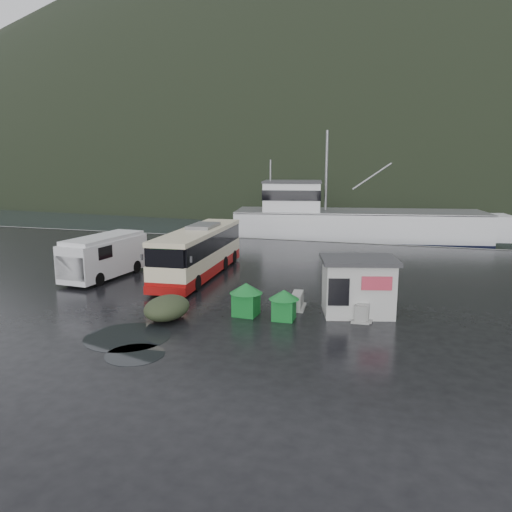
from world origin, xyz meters
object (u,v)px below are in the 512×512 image
(waste_bin_right, at_px, (246,315))
(coach_bus, at_px, (200,275))
(jersey_barrier_b, at_px, (297,308))
(ticket_kiosk, at_px, (357,314))
(jersey_barrier_c, at_px, (360,319))
(dome_tent, at_px, (167,319))
(waste_bin_left, at_px, (284,319))
(jersey_barrier_a, at_px, (365,318))
(fishing_trawler, at_px, (358,232))
(white_van, at_px, (106,278))

(waste_bin_right, bearing_deg, coach_bus, 127.61)
(jersey_barrier_b, bearing_deg, waste_bin_right, -139.30)
(ticket_kiosk, bearing_deg, jersey_barrier_c, -88.05)
(dome_tent, bearing_deg, jersey_barrier_c, 16.85)
(waste_bin_left, xyz_separation_m, waste_bin_right, (-1.84, 0.13, 0.00))
(coach_bus, xyz_separation_m, jersey_barrier_a, (10.63, -5.67, 0.00))
(waste_bin_right, distance_m, jersey_barrier_c, 5.24)
(dome_tent, distance_m, fishing_trawler, 31.28)
(jersey_barrier_b, bearing_deg, white_van, 167.06)
(ticket_kiosk, bearing_deg, coach_bus, 138.48)
(jersey_barrier_b, relative_size, jersey_barrier_c, 0.95)
(coach_bus, distance_m, white_van, 5.74)
(jersey_barrier_b, bearing_deg, fishing_trawler, 89.34)
(waste_bin_left, height_order, jersey_barrier_a, waste_bin_left)
(waste_bin_left, distance_m, ticket_kiosk, 3.60)
(ticket_kiosk, distance_m, jersey_barrier_a, 0.66)
(waste_bin_left, distance_m, fishing_trawler, 29.31)
(white_van, xyz_separation_m, jersey_barrier_b, (12.63, -2.90, 0.00))
(white_van, xyz_separation_m, dome_tent, (7.34, -6.25, 0.00))
(white_van, height_order, ticket_kiosk, ticket_kiosk)
(waste_bin_right, relative_size, jersey_barrier_b, 1.01)
(jersey_barrier_a, xyz_separation_m, fishing_trawler, (-2.98, 27.97, 0.00))
(waste_bin_left, distance_m, jersey_barrier_b, 1.90)
(coach_bus, distance_m, dome_tent, 8.71)
(jersey_barrier_c, bearing_deg, dome_tent, -163.15)
(jersey_barrier_a, bearing_deg, ticket_kiosk, 128.49)
(jersey_barrier_a, distance_m, jersey_barrier_b, 3.34)
(white_van, distance_m, waste_bin_left, 13.32)
(jersey_barrier_a, relative_size, fishing_trawler, 0.06)
(jersey_barrier_c, bearing_deg, jersey_barrier_b, 165.50)
(waste_bin_right, distance_m, jersey_barrier_b, 2.69)
(white_van, bearing_deg, coach_bus, 26.67)
(coach_bus, relative_size, waste_bin_right, 7.27)
(dome_tent, bearing_deg, ticket_kiosk, 22.09)
(coach_bus, relative_size, jersey_barrier_b, 7.34)
(white_van, distance_m, jersey_barrier_a, 16.30)
(waste_bin_right, xyz_separation_m, dome_tent, (-3.25, -1.60, 0.00))
(white_van, xyz_separation_m, jersey_barrier_c, (15.75, -3.71, 0.00))
(waste_bin_left, relative_size, jersey_barrier_a, 0.82)
(fishing_trawler, bearing_deg, jersey_barrier_a, -94.21)
(ticket_kiosk, bearing_deg, jersey_barrier_b, 164.57)
(waste_bin_left, bearing_deg, white_van, 158.94)
(coach_bus, relative_size, white_van, 1.77)
(jersey_barrier_b, xyz_separation_m, jersey_barrier_c, (3.12, -0.81, 0.00))
(coach_bus, xyz_separation_m, jersey_barrier_b, (7.33, -5.12, 0.00))
(waste_bin_right, xyz_separation_m, ticket_kiosk, (4.92, 1.72, 0.00))
(coach_bus, height_order, white_van, coach_bus)
(jersey_barrier_a, bearing_deg, dome_tent, -161.92)
(white_van, relative_size, waste_bin_right, 4.10)
(jersey_barrier_c, relative_size, fishing_trawler, 0.06)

